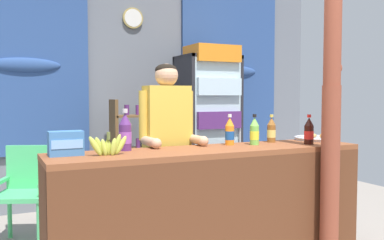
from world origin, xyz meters
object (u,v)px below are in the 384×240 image
at_px(stall_counter, 219,200).
at_px(banana_bunch, 108,146).
at_px(soda_bottle_lime_soda, 254,132).
at_px(soda_bottle_orange_soda, 230,132).
at_px(timber_post, 332,93).
at_px(bottle_shelf_rack, 133,152).
at_px(soda_bottle_cola, 309,132).
at_px(drink_fridge, 209,119).
at_px(soda_bottle_iced_tea, 271,130).
at_px(soda_bottle_grape_soda, 125,133).
at_px(plastic_lawn_chair, 26,188).
at_px(snack_box_biscuit, 66,143).
at_px(shopkeeper, 167,136).
at_px(pastry_tray, 317,138).

bearing_deg(stall_counter, banana_bunch, 174.37).
bearing_deg(soda_bottle_lime_soda, soda_bottle_orange_soda, 159.06).
relative_size(stall_counter, timber_post, 0.87).
xyz_separation_m(bottle_shelf_rack, soda_bottle_cola, (0.87, -1.99, 0.36)).
distance_m(drink_fridge, soda_bottle_iced_tea, 1.63).
relative_size(soda_bottle_iced_tea, soda_bottle_lime_soda, 0.96).
height_order(bottle_shelf_rack, soda_bottle_cola, bottle_shelf_rack).
height_order(stall_counter, soda_bottle_grape_soda, soda_bottle_grape_soda).
height_order(plastic_lawn_chair, snack_box_biscuit, snack_box_biscuit).
bearing_deg(bottle_shelf_rack, timber_post, -69.07).
distance_m(bottle_shelf_rack, plastic_lawn_chair, 1.37).
distance_m(shopkeeper, soda_bottle_iced_tea, 0.89).
bearing_deg(soda_bottle_cola, soda_bottle_grape_soda, 170.03).
relative_size(bottle_shelf_rack, soda_bottle_lime_soda, 5.18).
relative_size(drink_fridge, shopkeeper, 1.21).
xyz_separation_m(bottle_shelf_rack, shopkeeper, (-0.16, -1.47, 0.32)).
relative_size(stall_counter, plastic_lawn_chair, 2.81).
relative_size(drink_fridge, soda_bottle_cola, 7.88).
bearing_deg(timber_post, bottle_shelf_rack, 110.93).
bearing_deg(drink_fridge, timber_post, -91.81).
distance_m(drink_fridge, bottle_shelf_rack, 1.01).
bearing_deg(snack_box_biscuit, pastry_tray, 1.24).
relative_size(soda_bottle_lime_soda, snack_box_biscuit, 1.12).
height_order(plastic_lawn_chair, soda_bottle_cola, soda_bottle_cola).
height_order(soda_bottle_grape_soda, soda_bottle_lime_soda, soda_bottle_grape_soda).
height_order(drink_fridge, snack_box_biscuit, drink_fridge).
distance_m(drink_fridge, shopkeeper, 1.73).
bearing_deg(soda_bottle_grape_soda, soda_bottle_cola, -9.97).
bearing_deg(bottle_shelf_rack, soda_bottle_orange_soda, -81.65).
relative_size(plastic_lawn_chair, soda_bottle_cola, 3.54).
height_order(bottle_shelf_rack, banana_bunch, bottle_shelf_rack).
bearing_deg(soda_bottle_iced_tea, soda_bottle_cola, -53.78).
xyz_separation_m(bottle_shelf_rack, soda_bottle_orange_soda, (0.26, -1.76, 0.36)).
xyz_separation_m(stall_counter, soda_bottle_cola, (0.84, 0.01, 0.47)).
height_order(plastic_lawn_chair, soda_bottle_lime_soda, soda_bottle_lime_soda).
bearing_deg(soda_bottle_iced_tea, plastic_lawn_chair, 149.95).
height_order(drink_fridge, bottle_shelf_rack, drink_fridge).
bearing_deg(plastic_lawn_chair, soda_bottle_orange_soda, -37.36).
bearing_deg(soda_bottle_iced_tea, soda_bottle_grape_soda, 179.86).
distance_m(shopkeeper, soda_bottle_grape_soda, 0.51).
bearing_deg(soda_bottle_iced_tea, banana_bunch, -172.73).
bearing_deg(plastic_lawn_chair, pastry_tray, -25.42).
distance_m(soda_bottle_grape_soda, soda_bottle_lime_soda, 1.05).
height_order(snack_box_biscuit, pastry_tray, snack_box_biscuit).
xyz_separation_m(shopkeeper, banana_bunch, (-0.60, -0.45, -0.00)).
bearing_deg(drink_fridge, soda_bottle_grape_soda, -133.43).
relative_size(stall_counter, soda_bottle_grape_soda, 8.04).
xyz_separation_m(soda_bottle_cola, pastry_tray, (0.29, 0.22, -0.08)).
bearing_deg(soda_bottle_orange_soda, soda_bottle_lime_soda, -20.94).
relative_size(drink_fridge, snack_box_biscuit, 8.67).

